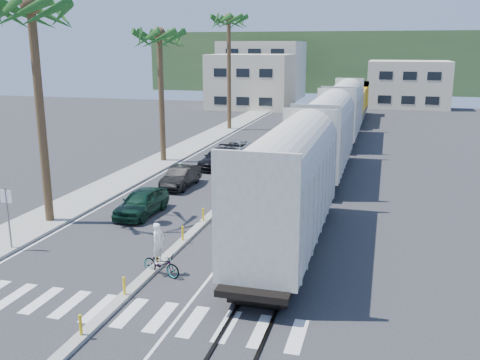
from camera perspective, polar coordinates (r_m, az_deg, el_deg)
name	(u,v)px	position (r m, az deg, el deg)	size (l,w,h in m)	color
ground	(137,287)	(21.81, -10.96, -11.12)	(140.00, 140.00, 0.00)	#28282B
sidewalk	(175,154)	(46.96, -6.93, 2.80)	(3.00, 90.00, 0.15)	gray
rails	(335,156)	(46.68, 10.07, 2.56)	(1.56, 100.00, 0.06)	black
median	(256,172)	(39.68, 1.74, 0.82)	(0.45, 60.00, 0.85)	gray
crosswalk	(112,310)	(20.23, -13.51, -13.34)	(14.00, 2.20, 0.01)	silver
lane_markings	(246,158)	(44.99, 0.59, 2.31)	(9.42, 90.00, 0.01)	silver
freight_train	(334,126)	(44.43, 10.01, 5.75)	(3.00, 60.94, 5.85)	#AFADA0
palm_trees	(165,25)	(43.81, -8.03, 16.08)	(3.50, 37.20, 13.75)	brown
street_sign	(8,210)	(26.52, -23.55, -2.93)	(0.60, 0.08, 3.00)	slate
buildings	(292,76)	(90.70, 5.60, 10.98)	(38.00, 27.00, 10.00)	beige
hillside	(345,62)	(117.98, 11.19, 12.29)	(80.00, 20.00, 12.00)	#385628
car_lead	(142,202)	(30.34, -10.45, -2.32)	(1.88, 4.41, 1.48)	black
car_second	(181,177)	(35.93, -6.33, 0.33)	(1.50, 4.27, 1.40)	black
car_third	(219,158)	(41.60, -2.25, 2.34)	(2.36, 5.13, 1.45)	black
car_rear	(234,148)	(46.05, -0.61, 3.39)	(2.55, 4.76, 1.27)	#ABAFB1
cyclist	(161,259)	(22.41, -8.46, -8.34)	(1.70, 2.22, 2.25)	#9EA0A5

